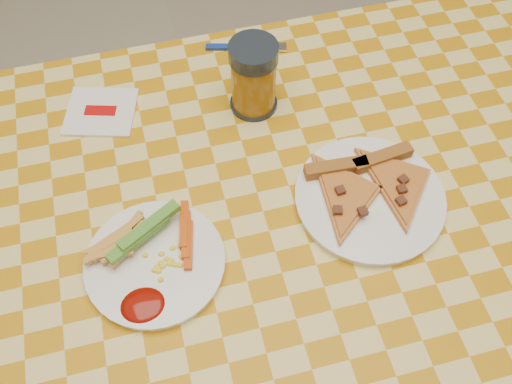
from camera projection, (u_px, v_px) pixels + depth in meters
The scene contains 9 objects.
ground at pixel (263, 373), 1.48m from camera, with size 8.00×8.00×0.00m, color beige.
table at pixel (268, 253), 0.91m from camera, with size 1.28×0.88×0.76m.
plate_left at pixel (155, 264), 0.81m from camera, with size 0.20×0.20×0.01m, color white.
plate_right at pixel (369, 199), 0.87m from camera, with size 0.22×0.22×0.01m, color white.
fries_veggies at pixel (146, 250), 0.80m from camera, with size 0.18×0.17×0.04m.
pizza_slices at pixel (369, 186), 0.86m from camera, with size 0.22×0.20×0.02m.
drink_glass at pixel (254, 78), 0.93m from camera, with size 0.08×0.08×0.13m.
napkin at pixel (101, 112), 0.97m from camera, with size 0.14×0.13×0.01m.
fork at pixel (247, 47), 1.05m from camera, with size 0.15×0.05×0.01m.
Camera 1 is at (-0.12, -0.39, 1.50)m, focal length 40.00 mm.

